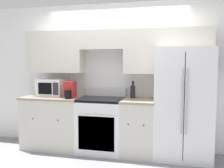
{
  "coord_description": "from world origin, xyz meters",
  "views": [
    {
      "loc": [
        0.97,
        -3.78,
        1.58
      ],
      "look_at": [
        -0.0,
        0.31,
        1.19
      ],
      "focal_mm": 40.0,
      "sensor_mm": 36.0,
      "label": 1
    }
  ],
  "objects_px": {
    "oven_range": "(101,125)",
    "refrigerator": "(183,103)",
    "microwave": "(52,88)",
    "bottle": "(133,91)"
  },
  "relations": [
    {
      "from": "oven_range",
      "to": "bottle",
      "type": "distance_m",
      "value": 0.8
    },
    {
      "from": "oven_range",
      "to": "bottle",
      "type": "xyz_separation_m",
      "value": [
        0.52,
        0.18,
        0.58
      ]
    },
    {
      "from": "refrigerator",
      "to": "microwave",
      "type": "distance_m",
      "value": 2.33
    },
    {
      "from": "refrigerator",
      "to": "microwave",
      "type": "height_order",
      "value": "refrigerator"
    },
    {
      "from": "microwave",
      "to": "bottle",
      "type": "height_order",
      "value": "microwave"
    },
    {
      "from": "oven_range",
      "to": "microwave",
      "type": "distance_m",
      "value": 1.14
    },
    {
      "from": "refrigerator",
      "to": "microwave",
      "type": "relative_size",
      "value": 3.82
    },
    {
      "from": "oven_range",
      "to": "microwave",
      "type": "bearing_deg",
      "value": 176.2
    },
    {
      "from": "oven_range",
      "to": "refrigerator",
      "type": "relative_size",
      "value": 0.62
    },
    {
      "from": "oven_range",
      "to": "refrigerator",
      "type": "bearing_deg",
      "value": 2.43
    }
  ]
}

